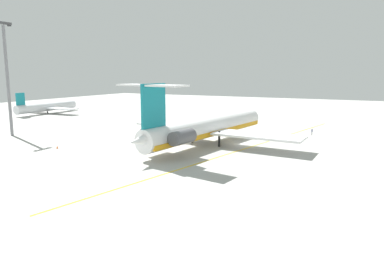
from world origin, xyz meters
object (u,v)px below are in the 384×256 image
(ground_crew_near_tail, at_px, (312,131))
(safety_cone_nose, at_px, (57,147))
(light_mast, at_px, (7,75))
(airliner_mid_left, at_px, (49,107))
(main_jetliner, at_px, (206,128))
(ground_crew_near_nose, at_px, (200,121))

(ground_crew_near_tail, distance_m, safety_cone_nose, 57.71)
(safety_cone_nose, xyz_separation_m, light_mast, (5.48, 21.27, 14.15))
(airliner_mid_left, xyz_separation_m, light_mast, (-37.30, -30.83, 12.01))
(ground_crew_near_tail, distance_m, light_mast, 73.43)
(airliner_mid_left, distance_m, ground_crew_near_tail, 95.07)
(main_jetliner, distance_m, ground_crew_near_nose, 29.00)
(airliner_mid_left, xyz_separation_m, ground_crew_near_tail, (-4.16, -94.97, -1.38))
(ground_crew_near_tail, bearing_deg, ground_crew_near_nose, -175.25)
(light_mast, bearing_deg, safety_cone_nose, -104.46)
(main_jetliner, relative_size, ground_crew_near_tail, 27.29)
(main_jetliner, xyz_separation_m, ground_crew_near_tail, (21.84, -18.23, -2.52))
(safety_cone_nose, bearing_deg, light_mast, 75.54)
(airliner_mid_left, relative_size, ground_crew_near_nose, 16.43)
(safety_cone_nose, bearing_deg, main_jetliner, -55.74)
(ground_crew_near_nose, xyz_separation_m, ground_crew_near_tail, (-3.66, -31.80, -0.02))
(ground_crew_near_nose, xyz_separation_m, safety_cone_nose, (-42.28, 11.07, -0.78))
(main_jetliner, distance_m, airliner_mid_left, 81.03)
(main_jetliner, bearing_deg, ground_crew_near_tail, -30.81)
(airliner_mid_left, relative_size, light_mast, 1.04)
(ground_crew_near_tail, relative_size, safety_cone_nose, 2.98)
(main_jetliner, xyz_separation_m, airliner_mid_left, (26.00, 76.74, -1.14))
(main_jetliner, relative_size, light_mast, 1.69)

